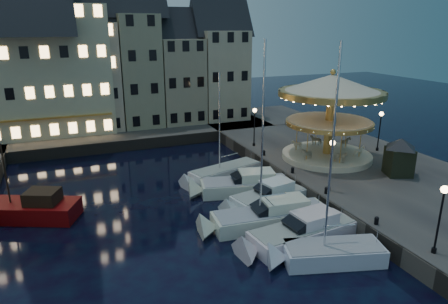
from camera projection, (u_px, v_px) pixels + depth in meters
name	position (u px, v px, depth m)	size (l,w,h in m)	color
ground	(253.00, 226.00, 28.85)	(160.00, 160.00, 0.00)	black
quay_east	(355.00, 168.00, 38.99)	(16.00, 56.00, 1.30)	#474442
quay_north	(99.00, 135.00, 50.52)	(44.00, 12.00, 1.30)	#474442
quaywall_e	(283.00, 179.00, 36.11)	(0.15, 44.00, 1.30)	#47423A
quaywall_n	(122.00, 146.00, 45.94)	(48.00, 0.15, 1.30)	#47423A
streetlamp_a	(441.00, 210.00, 22.28)	(0.44, 0.44, 4.17)	black
streetlamp_b	(331.00, 158.00, 31.12)	(0.44, 0.44, 4.17)	black
streetlamp_c	(254.00, 122.00, 43.05)	(0.44, 0.44, 4.17)	black
streetlamp_d	(380.00, 125.00, 41.37)	(0.44, 0.44, 4.17)	black
bollard_a	(377.00, 220.00, 26.33)	(0.30, 0.30, 0.57)	black
bollard_b	(326.00, 190.00, 31.18)	(0.30, 0.30, 0.57)	black
bollard_c	(293.00, 170.00, 35.60)	(0.30, 0.30, 0.57)	black
bollard_d	(264.00, 153.00, 40.46)	(0.30, 0.30, 0.57)	black
townhouse_nb	(39.00, 75.00, 47.82)	(6.16, 8.00, 13.80)	slate
townhouse_nc	(91.00, 69.00, 49.85)	(6.82, 8.00, 14.80)	tan
townhouse_nd	(137.00, 63.00, 51.76)	(5.50, 8.00, 15.80)	gray
townhouse_ne	(178.00, 73.00, 54.18)	(6.16, 8.00, 12.80)	gray
townhouse_nf	(219.00, 68.00, 56.20)	(6.82, 8.00, 13.80)	tan
hotel_corner	(38.00, 62.00, 47.39)	(17.60, 9.00, 16.80)	beige
motorboat_a	(324.00, 254.00, 24.33)	(7.15, 4.06, 11.86)	silver
motorboat_b	(298.00, 234.00, 26.48)	(8.69, 3.40, 2.15)	silver
motorboat_c	(266.00, 217.00, 28.77)	(9.65, 3.30, 12.77)	silver
motorboat_d	(265.00, 199.00, 31.86)	(7.37, 3.66, 2.15)	silver
motorboat_e	(241.00, 186.00, 34.50)	(8.86, 4.41, 2.15)	silver
motorboat_f	(221.00, 174.00, 37.66)	(8.26, 4.19, 11.01)	silver
red_fishing_boat	(27.00, 210.00, 29.88)	(8.20, 5.65, 6.03)	#6B0708
carousel	(331.00, 101.00, 37.95)	(10.00, 10.00, 8.75)	beige
ticket_kiosk	(400.00, 150.00, 34.57)	(3.24, 3.24, 3.80)	black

